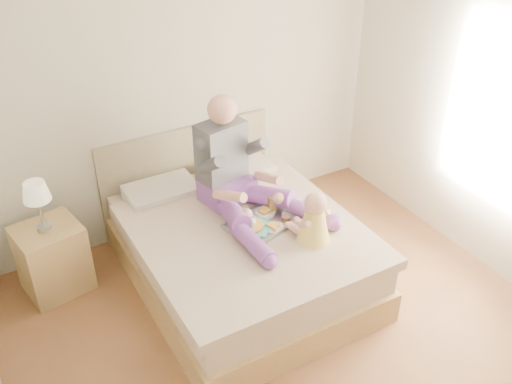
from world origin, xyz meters
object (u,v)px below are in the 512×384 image
adult (238,177)px  baby (313,221)px  bed (236,245)px  nightstand (53,259)px  tray (260,221)px

adult → baby: size_ratio=2.92×
adult → baby: adult is taller
bed → adult: size_ratio=1.75×
nightstand → adult: 1.67m
tray → baby: 0.47m
nightstand → baby: baby is taller
nightstand → baby: bearing=-43.2°
bed → baby: 0.82m
adult → baby: (0.28, -0.70, -0.11)m
bed → baby: baby is taller
bed → tray: (0.12, -0.19, 0.33)m
adult → baby: 0.76m
nightstand → tray: (1.52, -0.80, 0.34)m
tray → nightstand: bearing=135.6°
adult → bed: bearing=-136.6°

